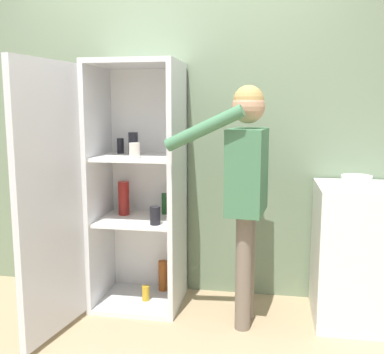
{
  "coord_description": "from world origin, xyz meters",
  "views": [
    {
      "loc": [
        0.71,
        -2.4,
        1.44
      ],
      "look_at": [
        0.17,
        0.65,
        0.95
      ],
      "focal_mm": 42.0,
      "sensor_mm": 36.0,
      "label": 1
    }
  ],
  "objects": [
    {
      "name": "wall_back",
      "position": [
        0.0,
        0.98,
        1.27
      ],
      "size": [
        7.0,
        0.06,
        2.55
      ],
      "color": "gray",
      "rests_on": "ground_plane"
    },
    {
      "name": "counter",
      "position": [
        1.31,
        0.64,
        0.46
      ],
      "size": [
        0.57,
        0.58,
        0.93
      ],
      "color": "white",
      "rests_on": "ground_plane"
    },
    {
      "name": "refrigerator",
      "position": [
        -0.31,
        0.56,
        0.87
      ],
      "size": [
        0.76,
        1.16,
        1.75
      ],
      "color": "silver",
      "rests_on": "ground_plane"
    },
    {
      "name": "bowl",
      "position": [
        1.27,
        0.62,
        0.96
      ],
      "size": [
        0.2,
        0.2,
        0.07
      ],
      "color": "white",
      "rests_on": "counter"
    },
    {
      "name": "ground_plane",
      "position": [
        0.0,
        0.0,
        0.0
      ],
      "size": [
        12.0,
        12.0,
        0.0
      ],
      "primitive_type": "plane",
      "color": "tan"
    },
    {
      "name": "person",
      "position": [
        0.56,
        0.46,
        1.01
      ],
      "size": [
        0.63,
        0.52,
        1.58
      ],
      "color": "#726656",
      "rests_on": "ground_plane"
    }
  ]
}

